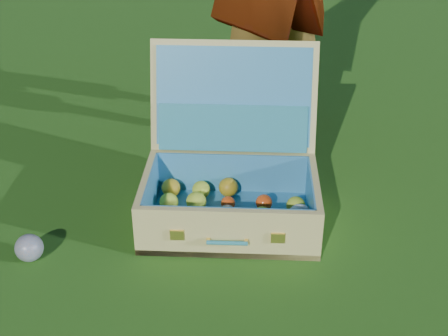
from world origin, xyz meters
The scene contains 3 objects.
ground centered at (0.00, 0.00, 0.00)m, with size 60.00×60.00×0.00m, color #215114.
stray_ball centered at (-0.44, 0.09, 0.04)m, with size 0.08×0.08×0.08m, color teal.
suitcase centered at (0.16, 0.20, 0.14)m, with size 0.63×0.61×0.48m.
Camera 1 is at (-0.28, -1.37, 1.07)m, focal length 50.00 mm.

